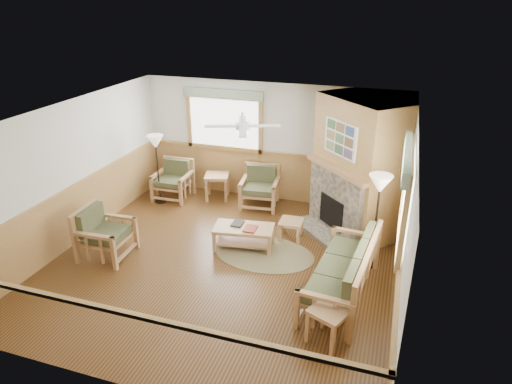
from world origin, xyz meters
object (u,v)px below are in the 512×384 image
(end_table_chairs, at_px, (217,187))
(coffee_table, at_px, (244,237))
(floor_lamp_left, at_px, (158,169))
(armchair_left, at_px, (106,233))
(floor_lamp_right, at_px, (376,222))
(sofa, at_px, (341,270))
(end_table_sofa, at_px, (328,326))
(armchair_back_right, at_px, (260,188))
(armchair_back_left, at_px, (173,180))
(footstool, at_px, (291,229))

(end_table_chairs, bearing_deg, coffee_table, -55.26)
(floor_lamp_left, bearing_deg, coffee_table, -28.16)
(armchair_left, distance_m, floor_lamp_right, 4.82)
(sofa, height_order, end_table_sofa, sofa)
(armchair_left, xyz_separation_m, coffee_table, (2.29, 1.05, -0.25))
(coffee_table, xyz_separation_m, end_table_sofa, (1.96, -2.04, 0.05))
(armchair_left, distance_m, end_table_chairs, 3.14)
(armchair_back_right, bearing_deg, floor_lamp_right, -40.23)
(coffee_table, bearing_deg, floor_lamp_left, 143.08)
(sofa, bearing_deg, armchair_back_left, -115.77)
(end_table_chairs, bearing_deg, footstool, -31.85)
(floor_lamp_left, bearing_deg, sofa, -27.06)
(footstool, relative_size, floor_lamp_left, 0.28)
(end_table_sofa, distance_m, floor_lamp_right, 2.31)
(end_table_chairs, bearing_deg, armchair_left, -107.37)
(coffee_table, xyz_separation_m, floor_lamp_right, (2.36, 0.16, 0.64))
(end_table_sofa, height_order, floor_lamp_right, floor_lamp_right)
(coffee_table, distance_m, floor_lamp_left, 2.94)
(armchair_left, bearing_deg, armchair_back_right, -37.45)
(end_table_chairs, xyz_separation_m, footstool, (2.11, -1.31, -0.11))
(coffee_table, height_order, floor_lamp_right, floor_lamp_right)
(floor_lamp_right, bearing_deg, footstool, 163.29)
(armchair_back_left, bearing_deg, coffee_table, -36.79)
(armchair_back_left, distance_m, end_table_sofa, 5.67)
(armchair_back_left, distance_m, end_table_chairs, 1.05)
(floor_lamp_left, xyz_separation_m, floor_lamp_right, (4.90, -1.20, 0.06))
(footstool, bearing_deg, armchair_back_left, 161.95)
(end_table_sofa, bearing_deg, footstool, 114.12)
(sofa, height_order, armchair_left, sofa)
(end_table_chairs, bearing_deg, floor_lamp_left, -153.55)
(end_table_chairs, bearing_deg, floor_lamp_right, -25.76)
(armchair_left, bearing_deg, footstool, -63.71)
(sofa, xyz_separation_m, end_table_sofa, (-0.00, -1.10, -0.21))
(armchair_back_left, relative_size, floor_lamp_left, 0.55)
(coffee_table, relative_size, floor_lamp_right, 0.64)
(armchair_left, bearing_deg, sofa, -91.22)
(armchair_back_right, height_order, footstool, armchair_back_right)
(sofa, relative_size, end_table_sofa, 3.86)
(armchair_left, height_order, end_table_sofa, armchair_left)
(coffee_table, distance_m, end_table_chairs, 2.37)
(armchair_back_left, bearing_deg, floor_lamp_left, -125.13)
(armchair_back_right, height_order, armchair_left, armchair_left)
(sofa, distance_m, end_table_sofa, 1.12)
(end_table_sofa, bearing_deg, armchair_back_right, 119.89)
(armchair_left, height_order, floor_lamp_right, floor_lamp_right)
(armchair_left, xyz_separation_m, floor_lamp_right, (4.65, 1.20, 0.39))
(armchair_back_left, relative_size, footstool, 2.01)
(sofa, distance_m, armchair_back_right, 3.57)
(floor_lamp_left, height_order, floor_lamp_right, floor_lamp_right)
(armchair_back_right, bearing_deg, armchair_back_left, 177.92)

